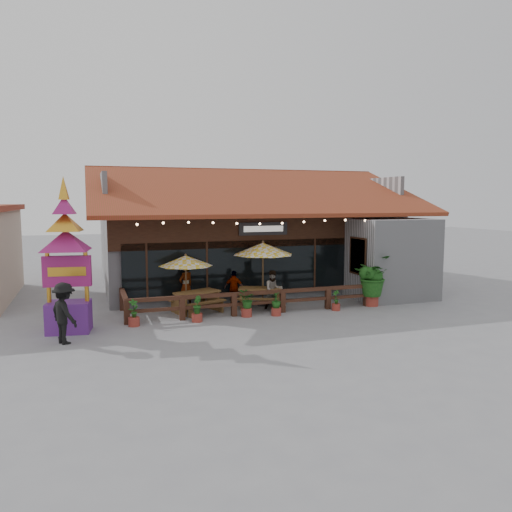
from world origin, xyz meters
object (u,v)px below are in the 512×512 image
object	(u,v)px
umbrella_left	(186,261)
pedestrian	(64,313)
umbrella_right	(263,249)
thai_sign_tower	(66,245)
tropical_plant	(372,277)
picnic_table_right	(260,294)
picnic_table_left	(197,298)

from	to	relation	value
umbrella_left	pedestrian	size ratio (longest dim) A/B	1.26
umbrella_left	pedestrian	distance (m)	5.67
umbrella_right	thai_sign_tower	size ratio (longest dim) A/B	0.49
umbrella_right	tropical_plant	bearing A→B (deg)	-19.63
thai_sign_tower	umbrella_left	bearing A→B (deg)	24.10
picnic_table_right	picnic_table_left	bearing A→B (deg)	-179.67
umbrella_left	picnic_table_left	xyz separation A→B (m)	(0.36, -0.43, -1.45)
picnic_table_left	tropical_plant	size ratio (longest dim) A/B	1.02
thai_sign_tower	tropical_plant	world-z (taller)	thai_sign_tower
tropical_plant	umbrella_left	bearing A→B (deg)	168.48
umbrella_left	umbrella_right	world-z (taller)	umbrella_right
umbrella_left	picnic_table_right	size ratio (longest dim) A/B	1.11
umbrella_left	picnic_table_right	xyz separation A→B (m)	(2.99, -0.41, -1.45)
picnic_table_left	thai_sign_tower	xyz separation A→B (m)	(-4.71, -1.52, 2.40)
umbrella_left	tropical_plant	size ratio (longest dim) A/B	1.12
picnic_table_left	umbrella_left	bearing A→B (deg)	129.54
umbrella_right	tropical_plant	distance (m)	4.73
thai_sign_tower	pedestrian	bearing A→B (deg)	-93.18
tropical_plant	pedestrian	xyz separation A→B (m)	(-12.02, -1.82, -0.28)
umbrella_right	picnic_table_right	xyz separation A→B (m)	(-0.27, -0.41, -1.83)
picnic_table_left	umbrella_right	bearing A→B (deg)	8.33
umbrella_left	thai_sign_tower	world-z (taller)	thai_sign_tower
pedestrian	umbrella_right	bearing A→B (deg)	-96.10
picnic_table_left	thai_sign_tower	size ratio (longest dim) A/B	0.39
picnic_table_right	pedestrian	size ratio (longest dim) A/B	1.14
umbrella_right	thai_sign_tower	world-z (taller)	thai_sign_tower
picnic_table_right	thai_sign_tower	bearing A→B (deg)	-168.20
tropical_plant	pedestrian	distance (m)	12.16
umbrella_right	picnic_table_left	world-z (taller)	umbrella_right
tropical_plant	picnic_table_right	bearing A→B (deg)	166.17
thai_sign_tower	pedestrian	world-z (taller)	thai_sign_tower
tropical_plant	pedestrian	world-z (taller)	tropical_plant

